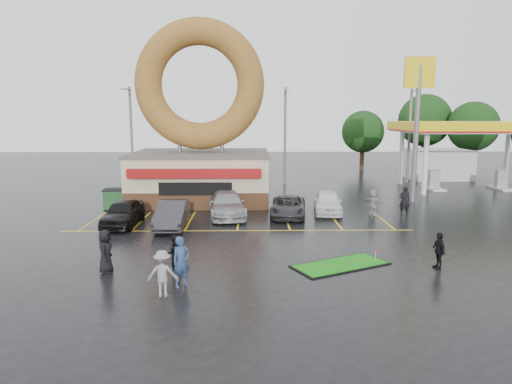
{
  "coord_description": "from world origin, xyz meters",
  "views": [
    {
      "loc": [
        0.7,
        -21.69,
        6.45
      ],
      "look_at": [
        1.06,
        3.52,
        2.2
      ],
      "focal_mm": 32.0,
      "sensor_mm": 36.0,
      "label": 1
    }
  ],
  "objects_px": {
    "gas_station": "(455,145)",
    "car_silver": "(227,204)",
    "shell_sign": "(418,102)",
    "putting_green": "(340,265)",
    "person_cameraman": "(439,250)",
    "donut_shop": "(201,142)",
    "car_grey": "(288,207)",
    "streetlight_left": "(131,134)",
    "streetlight_mid": "(285,133)",
    "dumpster": "(118,199)",
    "car_white": "(328,202)",
    "car_black": "(123,213)",
    "person_blue": "(181,262)",
    "streetlight_right": "(410,133)",
    "car_dgrey": "(172,215)"
  },
  "relations": [
    {
      "from": "dumpster",
      "to": "person_cameraman",
      "type": "bearing_deg",
      "value": -40.81
    },
    {
      "from": "streetlight_left",
      "to": "putting_green",
      "type": "bearing_deg",
      "value": -57.11
    },
    {
      "from": "gas_station",
      "to": "shell_sign",
      "type": "height_order",
      "value": "shell_sign"
    },
    {
      "from": "gas_station",
      "to": "dumpster",
      "type": "relative_size",
      "value": 7.58
    },
    {
      "from": "car_white",
      "to": "car_grey",
      "type": "bearing_deg",
      "value": -153.14
    },
    {
      "from": "person_cameraman",
      "to": "dumpster",
      "type": "xyz_separation_m",
      "value": [
        -17.26,
        12.95,
        -0.14
      ]
    },
    {
      "from": "streetlight_mid",
      "to": "donut_shop",
      "type": "bearing_deg",
      "value": -131.38
    },
    {
      "from": "car_grey",
      "to": "streetlight_left",
      "type": "bearing_deg",
      "value": 142.4
    },
    {
      "from": "dumpster",
      "to": "putting_green",
      "type": "height_order",
      "value": "dumpster"
    },
    {
      "from": "person_blue",
      "to": "shell_sign",
      "type": "bearing_deg",
      "value": 13.69
    },
    {
      "from": "donut_shop",
      "to": "streetlight_left",
      "type": "height_order",
      "value": "donut_shop"
    },
    {
      "from": "gas_station",
      "to": "car_silver",
      "type": "distance_m",
      "value": 25.08
    },
    {
      "from": "shell_sign",
      "to": "putting_green",
      "type": "bearing_deg",
      "value": -119.56
    },
    {
      "from": "streetlight_mid",
      "to": "person_cameraman",
      "type": "height_order",
      "value": "streetlight_mid"
    },
    {
      "from": "streetlight_right",
      "to": "car_black",
      "type": "relative_size",
      "value": 1.99
    },
    {
      "from": "streetlight_right",
      "to": "car_black",
      "type": "xyz_separation_m",
      "value": [
        -22.79,
        -17.14,
        -4.01
      ]
    },
    {
      "from": "streetlight_right",
      "to": "car_white",
      "type": "distance_m",
      "value": 17.67
    },
    {
      "from": "donut_shop",
      "to": "car_grey",
      "type": "xyz_separation_m",
      "value": [
        6.17,
        -5.95,
        -3.81
      ]
    },
    {
      "from": "car_grey",
      "to": "dumpster",
      "type": "xyz_separation_m",
      "value": [
        -11.7,
        2.8,
        -0.0
      ]
    },
    {
      "from": "car_silver",
      "to": "person_cameraman",
      "type": "bearing_deg",
      "value": -54.23
    },
    {
      "from": "donut_shop",
      "to": "shell_sign",
      "type": "relative_size",
      "value": 1.27
    },
    {
      "from": "dumpster",
      "to": "streetlight_left",
      "type": "bearing_deg",
      "value": 94.36
    },
    {
      "from": "streetlight_left",
      "to": "streetlight_mid",
      "type": "distance_m",
      "value": 14.04
    },
    {
      "from": "car_black",
      "to": "person_blue",
      "type": "xyz_separation_m",
      "value": [
        4.91,
        -9.88,
        0.21
      ]
    },
    {
      "from": "gas_station",
      "to": "streetlight_right",
      "type": "xyz_separation_m",
      "value": [
        -4.0,
        0.98,
        1.08
      ]
    },
    {
      "from": "person_cameraman",
      "to": "putting_green",
      "type": "distance_m",
      "value": 4.18
    },
    {
      "from": "person_blue",
      "to": "streetlight_mid",
      "type": "bearing_deg",
      "value": 41.98
    },
    {
      "from": "streetlight_mid",
      "to": "dumpster",
      "type": "distance_m",
      "value": 17.24
    },
    {
      "from": "streetlight_right",
      "to": "person_blue",
      "type": "distance_m",
      "value": 32.63
    },
    {
      "from": "car_grey",
      "to": "shell_sign",
      "type": "bearing_deg",
      "value": 33.68
    },
    {
      "from": "gas_station",
      "to": "dumpster",
      "type": "bearing_deg",
      "value": -158.7
    },
    {
      "from": "car_silver",
      "to": "dumpster",
      "type": "bearing_deg",
      "value": 154.52
    },
    {
      "from": "shell_sign",
      "to": "person_blue",
      "type": "bearing_deg",
      "value": -131.04
    },
    {
      "from": "gas_station",
      "to": "person_blue",
      "type": "relative_size",
      "value": 6.96
    },
    {
      "from": "car_dgrey",
      "to": "person_blue",
      "type": "xyz_separation_m",
      "value": [
        1.92,
        -9.32,
        0.22
      ]
    },
    {
      "from": "person_blue",
      "to": "dumpster",
      "type": "bearing_deg",
      "value": 78.72
    },
    {
      "from": "gas_station",
      "to": "putting_green",
      "type": "height_order",
      "value": "gas_station"
    },
    {
      "from": "car_dgrey",
      "to": "putting_green",
      "type": "bearing_deg",
      "value": -40.76
    },
    {
      "from": "donut_shop",
      "to": "gas_station",
      "type": "height_order",
      "value": "donut_shop"
    },
    {
      "from": "dumpster",
      "to": "donut_shop",
      "type": "bearing_deg",
      "value": 25.77
    },
    {
      "from": "shell_sign",
      "to": "putting_green",
      "type": "distance_m",
      "value": 18.46
    },
    {
      "from": "car_white",
      "to": "donut_shop",
      "type": "bearing_deg",
      "value": 157.75
    },
    {
      "from": "car_grey",
      "to": "putting_green",
      "type": "xyz_separation_m",
      "value": [
        1.47,
        -9.75,
        -0.62
      ]
    },
    {
      "from": "donut_shop",
      "to": "car_silver",
      "type": "xyz_separation_m",
      "value": [
        2.22,
        -5.76,
        -3.68
      ]
    },
    {
      "from": "shell_sign",
      "to": "streetlight_left",
      "type": "relative_size",
      "value": 1.18
    },
    {
      "from": "gas_station",
      "to": "shell_sign",
      "type": "xyz_separation_m",
      "value": [
        -7.0,
        -8.94,
        3.68
      ]
    },
    {
      "from": "streetlight_left",
      "to": "putting_green",
      "type": "distance_m",
      "value": 27.38
    },
    {
      "from": "shell_sign",
      "to": "streetlight_mid",
      "type": "relative_size",
      "value": 1.18
    },
    {
      "from": "car_dgrey",
      "to": "person_cameraman",
      "type": "bearing_deg",
      "value": -31.72
    },
    {
      "from": "car_silver",
      "to": "car_grey",
      "type": "relative_size",
      "value": 1.16
    }
  ]
}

